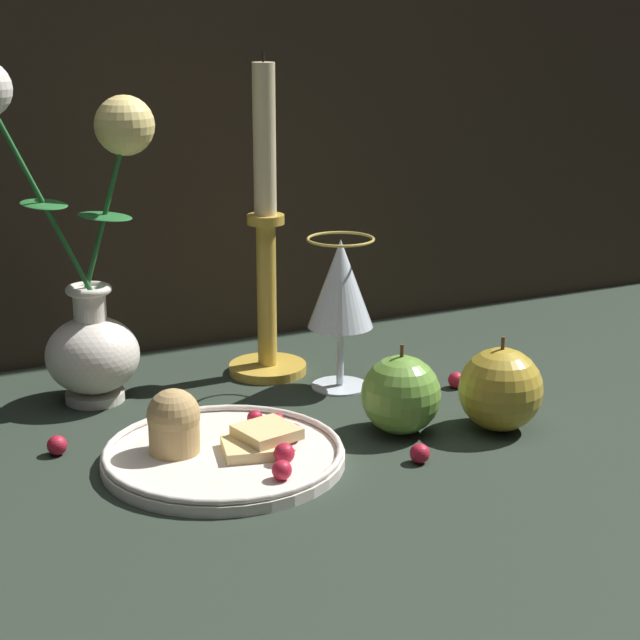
{
  "coord_description": "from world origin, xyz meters",
  "views": [
    {
      "loc": [
        -0.35,
        -0.89,
        0.4
      ],
      "look_at": [
        0.09,
        0.01,
        0.1
      ],
      "focal_mm": 60.0,
      "sensor_mm": 36.0,
      "label": 1
    }
  ],
  "objects_px": {
    "vase": "(85,281)",
    "apple_near_glass": "(501,389)",
    "wine_glass": "(340,289)",
    "apple_beside_vase": "(401,395)",
    "candlestick": "(266,258)",
    "plate_with_pastries": "(218,448)"
  },
  "relations": [
    {
      "from": "apple_beside_vase",
      "to": "candlestick",
      "type": "bearing_deg",
      "value": 102.12
    },
    {
      "from": "wine_glass",
      "to": "apple_near_glass",
      "type": "relative_size",
      "value": 1.75
    },
    {
      "from": "wine_glass",
      "to": "apple_beside_vase",
      "type": "height_order",
      "value": "wine_glass"
    },
    {
      "from": "candlestick",
      "to": "apple_near_glass",
      "type": "bearing_deg",
      "value": -61.42
    },
    {
      "from": "vase",
      "to": "apple_beside_vase",
      "type": "xyz_separation_m",
      "value": [
        0.25,
        -0.21,
        -0.09
      ]
    },
    {
      "from": "candlestick",
      "to": "plate_with_pastries",
      "type": "bearing_deg",
      "value": -123.47
    },
    {
      "from": "plate_with_pastries",
      "to": "apple_near_glass",
      "type": "distance_m",
      "value": 0.28
    },
    {
      "from": "vase",
      "to": "plate_with_pastries",
      "type": "xyz_separation_m",
      "value": [
        0.06,
        -0.2,
        -0.11
      ]
    },
    {
      "from": "vase",
      "to": "wine_glass",
      "type": "distance_m",
      "value": 0.26
    },
    {
      "from": "plate_with_pastries",
      "to": "apple_near_glass",
      "type": "xyz_separation_m",
      "value": [
        0.27,
        -0.04,
        0.03
      ]
    },
    {
      "from": "apple_beside_vase",
      "to": "apple_near_glass",
      "type": "distance_m",
      "value": 0.1
    },
    {
      "from": "vase",
      "to": "apple_near_glass",
      "type": "relative_size",
      "value": 3.72
    },
    {
      "from": "candlestick",
      "to": "apple_near_glass",
      "type": "distance_m",
      "value": 0.3
    },
    {
      "from": "plate_with_pastries",
      "to": "apple_beside_vase",
      "type": "height_order",
      "value": "apple_beside_vase"
    },
    {
      "from": "wine_glass",
      "to": "apple_near_glass",
      "type": "bearing_deg",
      "value": -63.98
    },
    {
      "from": "plate_with_pastries",
      "to": "vase",
      "type": "bearing_deg",
      "value": 106.83
    },
    {
      "from": "candlestick",
      "to": "apple_beside_vase",
      "type": "height_order",
      "value": "candlestick"
    },
    {
      "from": "apple_near_glass",
      "to": "plate_with_pastries",
      "type": "bearing_deg",
      "value": 171.0
    },
    {
      "from": "wine_glass",
      "to": "candlestick",
      "type": "height_order",
      "value": "candlestick"
    },
    {
      "from": "plate_with_pastries",
      "to": "apple_near_glass",
      "type": "bearing_deg",
      "value": -9.0
    },
    {
      "from": "vase",
      "to": "apple_near_glass",
      "type": "height_order",
      "value": "vase"
    },
    {
      "from": "vase",
      "to": "apple_near_glass",
      "type": "xyz_separation_m",
      "value": [
        0.34,
        -0.25,
        -0.09
      ]
    }
  ]
}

